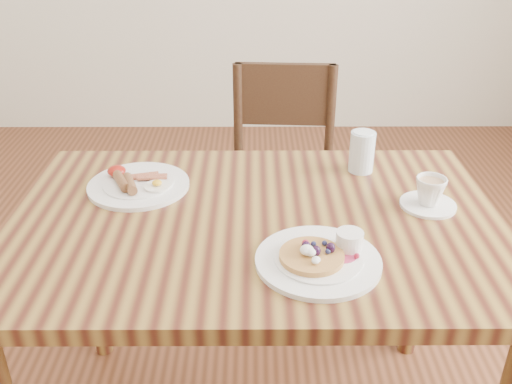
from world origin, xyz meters
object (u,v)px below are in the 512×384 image
dining_table (256,251)px  pancake_plate (320,257)px  chair_far (283,172)px  breakfast_plate (137,184)px  water_glass (362,152)px  teacup_saucer (430,194)px

dining_table → pancake_plate: (0.14, -0.19, 0.11)m
chair_far → breakfast_plate: bearing=58.9°
pancake_plate → breakfast_plate: (-0.45, 0.35, -0.00)m
pancake_plate → water_glass: 0.48m
teacup_saucer → water_glass: bearing=123.5°
pancake_plate → dining_table: bearing=125.7°
chair_far → breakfast_plate: (-0.42, -0.61, 0.27)m
chair_far → water_glass: bearing=114.0°
dining_table → breakfast_plate: 0.37m
breakfast_plate → water_glass: bearing=9.4°
teacup_saucer → dining_table: bearing=-172.9°
teacup_saucer → water_glass: (-0.14, 0.21, 0.02)m
dining_table → water_glass: 0.42m
pancake_plate → water_glass: size_ratio=2.33×
breakfast_plate → teacup_saucer: bearing=-7.9°
dining_table → breakfast_plate: size_ratio=4.44×
dining_table → chair_far: (0.11, 0.77, -0.16)m
dining_table → water_glass: (0.30, 0.26, 0.16)m
breakfast_plate → teacup_saucer: (0.75, -0.10, 0.02)m
dining_table → water_glass: water_glass is taller
pancake_plate → water_glass: bearing=70.4°
breakfast_plate → dining_table: bearing=-26.5°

